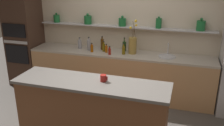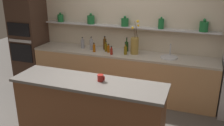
{
  "view_description": "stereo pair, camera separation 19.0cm",
  "coord_description": "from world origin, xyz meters",
  "px_view_note": "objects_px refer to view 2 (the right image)",
  "views": [
    {
      "loc": [
        1.19,
        -3.38,
        2.4
      ],
      "look_at": [
        0.04,
        0.38,
        1.0
      ],
      "focal_mm": 40.0,
      "sensor_mm": 36.0,
      "label": 1
    },
    {
      "loc": [
        1.37,
        -3.32,
        2.4
      ],
      "look_at": [
        0.04,
        0.38,
        1.0
      ],
      "focal_mm": 40.0,
      "sensor_mm": 36.0,
      "label": 2
    }
  ],
  "objects_px": {
    "flower_vase": "(135,45)",
    "bottle_spirit_3": "(91,44)",
    "bottle_oil_7": "(106,47)",
    "oven_tower": "(29,38)",
    "bottle_spirit_5": "(105,44)",
    "sink_fixture": "(169,57)",
    "coffee_mug": "(101,78)",
    "bottle_oil_8": "(125,50)",
    "bottle_sauce_4": "(108,49)",
    "bottle_spirit_1": "(83,44)",
    "bottle_wine_0": "(127,46)",
    "bottle_sauce_6": "(111,51)",
    "bottle_sauce_2": "(94,48)"
  },
  "relations": [
    {
      "from": "bottle_sauce_4",
      "to": "bottle_oil_7",
      "type": "height_order",
      "value": "bottle_oil_7"
    },
    {
      "from": "bottle_sauce_2",
      "to": "bottle_spirit_5",
      "type": "distance_m",
      "value": 0.27
    },
    {
      "from": "bottle_oil_7",
      "to": "coffee_mug",
      "type": "distance_m",
      "value": 1.74
    },
    {
      "from": "sink_fixture",
      "to": "bottle_oil_8",
      "type": "distance_m",
      "value": 0.84
    },
    {
      "from": "bottle_spirit_5",
      "to": "bottle_spirit_3",
      "type": "bearing_deg",
      "value": -155.59
    },
    {
      "from": "bottle_spirit_3",
      "to": "oven_tower",
      "type": "bearing_deg",
      "value": -179.92
    },
    {
      "from": "bottle_spirit_5",
      "to": "bottle_spirit_1",
      "type": "bearing_deg",
      "value": -172.37
    },
    {
      "from": "flower_vase",
      "to": "bottle_spirit_5",
      "type": "relative_size",
      "value": 2.41
    },
    {
      "from": "bottle_oil_7",
      "to": "bottle_sauce_6",
      "type": "bearing_deg",
      "value": -43.78
    },
    {
      "from": "bottle_sauce_4",
      "to": "bottle_spirit_5",
      "type": "xyz_separation_m",
      "value": [
        -0.15,
        0.17,
        0.05
      ]
    },
    {
      "from": "bottle_wine_0",
      "to": "bottle_oil_7",
      "type": "relative_size",
      "value": 1.32
    },
    {
      "from": "bottle_spirit_5",
      "to": "oven_tower",
      "type": "bearing_deg",
      "value": -176.3
    },
    {
      "from": "bottle_sauce_2",
      "to": "bottle_spirit_3",
      "type": "xyz_separation_m",
      "value": [
        -0.11,
        0.12,
        0.04
      ]
    },
    {
      "from": "oven_tower",
      "to": "bottle_spirit_3",
      "type": "height_order",
      "value": "oven_tower"
    },
    {
      "from": "bottle_spirit_5",
      "to": "coffee_mug",
      "type": "xyz_separation_m",
      "value": [
        0.63,
        -1.77,
        0.03
      ]
    },
    {
      "from": "flower_vase",
      "to": "bottle_spirit_5",
      "type": "bearing_deg",
      "value": 172.12
    },
    {
      "from": "oven_tower",
      "to": "flower_vase",
      "type": "relative_size",
      "value": 3.08
    },
    {
      "from": "flower_vase",
      "to": "sink_fixture",
      "type": "relative_size",
      "value": 2.11
    },
    {
      "from": "flower_vase",
      "to": "bottle_spirit_5",
      "type": "distance_m",
      "value": 0.67
    },
    {
      "from": "bottle_spirit_3",
      "to": "bottle_oil_7",
      "type": "xyz_separation_m",
      "value": [
        0.33,
        -0.01,
        -0.03
      ]
    },
    {
      "from": "bottle_sauce_4",
      "to": "coffee_mug",
      "type": "xyz_separation_m",
      "value": [
        0.48,
        -1.6,
        0.07
      ]
    },
    {
      "from": "flower_vase",
      "to": "bottle_spirit_5",
      "type": "xyz_separation_m",
      "value": [
        -0.67,
        0.09,
        -0.06
      ]
    },
    {
      "from": "bottle_sauce_4",
      "to": "flower_vase",
      "type": "bearing_deg",
      "value": 9.06
    },
    {
      "from": "sink_fixture",
      "to": "bottle_wine_0",
      "type": "relative_size",
      "value": 1.13
    },
    {
      "from": "bottle_sauce_6",
      "to": "oven_tower",
      "type": "bearing_deg",
      "value": 175.1
    },
    {
      "from": "bottle_sauce_4",
      "to": "bottle_spirit_1",
      "type": "bearing_deg",
      "value": 170.05
    },
    {
      "from": "bottle_sauce_2",
      "to": "bottle_oil_7",
      "type": "xyz_separation_m",
      "value": [
        0.22,
        0.11,
        0.01
      ]
    },
    {
      "from": "oven_tower",
      "to": "bottle_spirit_5",
      "type": "bearing_deg",
      "value": 3.7
    },
    {
      "from": "bottle_spirit_1",
      "to": "bottle_sauce_6",
      "type": "relative_size",
      "value": 1.4
    },
    {
      "from": "bottle_wine_0",
      "to": "bottle_sauce_4",
      "type": "relative_size",
      "value": 1.63
    },
    {
      "from": "bottle_sauce_2",
      "to": "coffee_mug",
      "type": "height_order",
      "value": "coffee_mug"
    },
    {
      "from": "bottle_sauce_4",
      "to": "bottle_oil_8",
      "type": "bearing_deg",
      "value": -2.67
    },
    {
      "from": "sink_fixture",
      "to": "coffee_mug",
      "type": "height_order",
      "value": "sink_fixture"
    },
    {
      "from": "bottle_oil_7",
      "to": "flower_vase",
      "type": "bearing_deg",
      "value": 2.88
    },
    {
      "from": "bottle_wine_0",
      "to": "bottle_sauce_2",
      "type": "distance_m",
      "value": 0.66
    },
    {
      "from": "bottle_spirit_1",
      "to": "coffee_mug",
      "type": "relative_size",
      "value": 2.28
    },
    {
      "from": "bottle_oil_7",
      "to": "oven_tower",
      "type": "bearing_deg",
      "value": 179.83
    },
    {
      "from": "flower_vase",
      "to": "bottle_spirit_3",
      "type": "bearing_deg",
      "value": -178.63
    },
    {
      "from": "bottle_spirit_1",
      "to": "bottle_oil_8",
      "type": "distance_m",
      "value": 1.0
    },
    {
      "from": "sink_fixture",
      "to": "bottle_spirit_3",
      "type": "height_order",
      "value": "bottle_spirit_3"
    },
    {
      "from": "bottle_sauce_4",
      "to": "bottle_sauce_6",
      "type": "distance_m",
      "value": 0.16
    },
    {
      "from": "sink_fixture",
      "to": "bottle_sauce_4",
      "type": "relative_size",
      "value": 1.84
    },
    {
      "from": "bottle_oil_7",
      "to": "bottle_sauce_4",
      "type": "bearing_deg",
      "value": -36.02
    },
    {
      "from": "bottle_wine_0",
      "to": "bottle_oil_7",
      "type": "height_order",
      "value": "bottle_wine_0"
    },
    {
      "from": "bottle_spirit_5",
      "to": "coffee_mug",
      "type": "bearing_deg",
      "value": -70.38
    },
    {
      "from": "bottle_sauce_6",
      "to": "sink_fixture",
      "type": "bearing_deg",
      "value": 9.76
    },
    {
      "from": "bottle_spirit_5",
      "to": "bottle_sauce_6",
      "type": "relative_size",
      "value": 1.67
    },
    {
      "from": "bottle_sauce_6",
      "to": "bottle_oil_7",
      "type": "bearing_deg",
      "value": 136.22
    },
    {
      "from": "bottle_spirit_3",
      "to": "sink_fixture",
      "type": "bearing_deg",
      "value": 0.34
    },
    {
      "from": "bottle_sauce_2",
      "to": "bottle_oil_8",
      "type": "bearing_deg",
      "value": 3.57
    }
  ]
}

